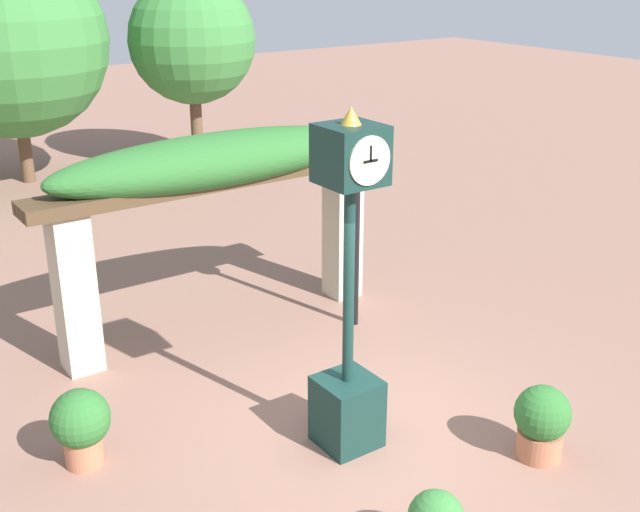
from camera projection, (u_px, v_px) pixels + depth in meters
The scene contains 7 objects.
ground_plane at pixel (371, 438), 8.69m from camera, with size 60.00×60.00×0.00m, color #8E6656.
pedestal_clock at pixel (348, 311), 8.06m from camera, with size 0.60×0.61×3.61m.
pergola at pixel (218, 180), 10.45m from camera, with size 5.10×1.04×2.76m.
potted_plant_near_left at pixel (81, 424), 8.09m from camera, with size 0.61×0.61×0.84m.
potted_plant_near_right at pixel (542, 421), 8.23m from camera, with size 0.58×0.58×0.81m.
lamp_post at pixel (357, 184), 10.60m from camera, with size 0.34×0.34×2.75m.
tree_line at pixel (15, 51), 16.88m from camera, with size 10.42×4.40×5.18m.
Camera 1 is at (-4.69, -5.76, 4.96)m, focal length 45.00 mm.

